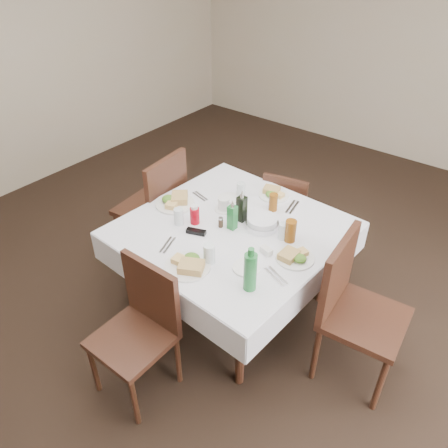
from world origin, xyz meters
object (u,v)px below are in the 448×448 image
object	(u,v)px
bread_basket	(262,223)
chair_north	(286,208)
coffee_mug	(224,205)
chair_south	(141,322)
water_e	(283,231)
water_s	(209,254)
chair_west	(158,203)
chair_east	(352,303)
green_bottle	(250,271)
water_n	(241,190)
oil_cruet_green	(232,216)
ketchup_bottle	(195,215)
water_w	(179,217)
oil_cruet_dark	(242,208)
dining_table	(232,236)

from	to	relation	value
bread_basket	chair_north	bearing A→B (deg)	106.00
bread_basket	coffee_mug	xyz separation A→B (m)	(-0.35, 0.01, 0.01)
chair_north	chair_south	distance (m)	1.73
chair_north	water_e	size ratio (longest dim) A/B	6.82
chair_south	water_s	xyz separation A→B (m)	(0.14, 0.49, 0.30)
chair_west	bread_basket	distance (m)	1.05
chair_east	water_e	distance (m)	0.64
chair_north	water_s	world-z (taller)	water_s
water_e	green_bottle	xyz separation A→B (m)	(0.11, -0.54, 0.07)
chair_west	water_s	distance (m)	1.12
water_e	coffee_mug	xyz separation A→B (m)	(-0.53, 0.03, -0.01)
chair_west	water_n	distance (m)	0.76
oil_cruet_green	green_bottle	bearing A→B (deg)	-43.13
bread_basket	green_bottle	bearing A→B (deg)	-62.60
water_e	oil_cruet_green	size ratio (longest dim) A/B	0.52
chair_south	ketchup_bottle	bearing A→B (deg)	106.00
chair_south	oil_cruet_green	bearing A→B (deg)	87.93
chair_south	green_bottle	xyz separation A→B (m)	(0.48, 0.46, 0.36)
green_bottle	water_w	bearing A→B (deg)	163.74
oil_cruet_dark	ketchup_bottle	xyz separation A→B (m)	(-0.24, -0.24, -0.04)
green_bottle	water_n	bearing A→B (deg)	129.22
green_bottle	bread_basket	bearing A→B (deg)	117.40
dining_table	chair_south	world-z (taller)	chair_south
chair_south	water_s	world-z (taller)	chair_south
water_e	oil_cruet_dark	world-z (taller)	oil_cruet_dark
chair_north	chair_west	bearing A→B (deg)	-137.28
chair_east	chair_west	size ratio (longest dim) A/B	1.00
dining_table	oil_cruet_green	xyz separation A→B (m)	(0.01, -0.01, 0.18)
water_w	coffee_mug	xyz separation A→B (m)	(0.14, 0.35, -0.02)
chair_east	oil_cruet_dark	world-z (taller)	chair_east
water_e	coffee_mug	size ratio (longest dim) A/B	0.79
bread_basket	water_n	bearing A→B (deg)	146.50
water_n	oil_cruet_dark	distance (m)	0.33
water_w	chair_south	bearing A→B (deg)	-66.30
chair_east	bread_basket	distance (m)	0.81
bread_basket	green_bottle	distance (m)	0.64
oil_cruet_green	ketchup_bottle	world-z (taller)	oil_cruet_green
water_s	oil_cruet_green	distance (m)	0.40
oil_cruet_green	water_e	bearing A→B (deg)	18.95
chair_east	water_w	distance (m)	1.31
oil_cruet_green	water_s	bearing A→B (deg)	-74.10
chair_west	oil_cruet_dark	world-z (taller)	chair_west
green_bottle	coffee_mug	bearing A→B (deg)	138.20
chair_south	chair_west	world-z (taller)	chair_west
water_s	oil_cruet_dark	size ratio (longest dim) A/B	0.55
dining_table	ketchup_bottle	distance (m)	0.31
bread_basket	coffee_mug	size ratio (longest dim) A/B	1.56
water_s	water_e	bearing A→B (deg)	65.12
chair_north	water_w	xyz separation A→B (m)	(-0.29, -1.05, 0.35)
water_s	ketchup_bottle	xyz separation A→B (m)	(-0.36, 0.27, 0.00)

